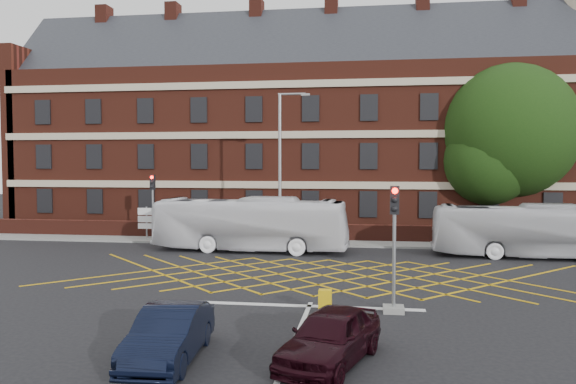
# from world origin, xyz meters

# --- Properties ---
(ground) EXTENTS (120.00, 120.00, 0.00)m
(ground) POSITION_xyz_m (0.00, 0.00, 0.00)
(ground) COLOR black
(ground) RESTS_ON ground
(victorian_building) EXTENTS (51.00, 12.17, 20.40)m
(victorian_building) POSITION_xyz_m (0.25, 22.00, 7.84)
(victorian_building) COLOR #532015
(victorian_building) RESTS_ON ground
(boundary_wall) EXTENTS (56.00, 0.50, 1.10)m
(boundary_wall) POSITION_xyz_m (0.00, 13.00, 0.55)
(boundary_wall) COLOR #4B1C14
(boundary_wall) RESTS_ON ground
(far_pavement) EXTENTS (60.00, 3.00, 0.12)m
(far_pavement) POSITION_xyz_m (0.00, 12.00, 0.06)
(far_pavement) COLOR slate
(far_pavement) RESTS_ON ground
(box_junction_hatching) EXTENTS (8.22, 8.22, 0.02)m
(box_junction_hatching) POSITION_xyz_m (0.00, 2.00, 0.01)
(box_junction_hatching) COLOR #CC990C
(box_junction_hatching) RESTS_ON ground
(stop_line) EXTENTS (8.00, 0.30, 0.02)m
(stop_line) POSITION_xyz_m (0.00, -3.50, 0.01)
(stop_line) COLOR silver
(stop_line) RESTS_ON ground
(centre_line) EXTENTS (0.15, 14.00, 0.02)m
(centre_line) POSITION_xyz_m (0.00, -10.00, 0.01)
(centre_line) COLOR silver
(centre_line) RESTS_ON ground
(bus_left) EXTENTS (11.26, 3.28, 3.10)m
(bus_left) POSITION_xyz_m (-4.65, 8.32, 1.55)
(bus_left) COLOR white
(bus_left) RESTS_ON ground
(bus_right) EXTENTS (10.37, 2.94, 2.86)m
(bus_right) POSITION_xyz_m (10.59, 8.28, 1.43)
(bus_right) COLOR silver
(bus_right) RESTS_ON ground
(car_navy) EXTENTS (1.68, 4.22, 1.37)m
(car_navy) POSITION_xyz_m (-2.96, -9.40, 0.68)
(car_navy) COLOR black
(car_navy) RESTS_ON ground
(car_maroon) EXTENTS (2.85, 4.40, 1.39)m
(car_maroon) POSITION_xyz_m (1.12, -9.03, 0.70)
(car_maroon) COLOR black
(car_maroon) RESTS_ON ground
(deciduous_tree) EXTENTS (9.09, 9.09, 11.73)m
(deciduous_tree) POSITION_xyz_m (11.36, 16.89, 6.56)
(deciduous_tree) COLOR black
(deciduous_tree) RESTS_ON ground
(traffic_light_near) EXTENTS (0.70, 0.70, 4.27)m
(traffic_light_near) POSITION_xyz_m (2.90, -3.86, 1.76)
(traffic_light_near) COLOR slate
(traffic_light_near) RESTS_ON ground
(traffic_light_far) EXTENTS (0.70, 0.70, 4.27)m
(traffic_light_far) POSITION_xyz_m (-11.69, 11.36, 1.76)
(traffic_light_far) COLOR slate
(traffic_light_far) RESTS_ON ground
(street_lamp) EXTENTS (2.25, 1.00, 9.09)m
(street_lamp) POSITION_xyz_m (-3.06, 9.50, 3.14)
(street_lamp) COLOR slate
(street_lamp) RESTS_ON ground
(direction_signs) EXTENTS (1.10, 0.16, 2.20)m
(direction_signs) POSITION_xyz_m (-12.24, 11.58, 1.38)
(direction_signs) COLOR gray
(direction_signs) RESTS_ON ground
(utility_cabinet) EXTENTS (0.43, 0.38, 0.82)m
(utility_cabinet) POSITION_xyz_m (0.63, -4.46, 0.41)
(utility_cabinet) COLOR gold
(utility_cabinet) RESTS_ON ground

